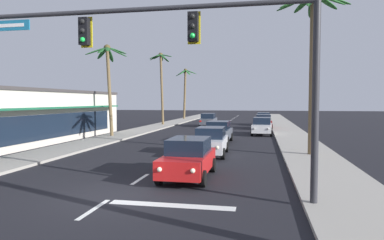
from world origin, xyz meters
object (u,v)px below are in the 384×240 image
(sedan_parked_nearest_kerb, at_px, (262,126))
(palm_left_third, at_px, (161,73))
(sedan_parked_far_kerb, at_px, (263,122))
(palm_left_farthest, at_px, (185,84))
(sedan_oncoming_far, at_px, (208,120))
(traffic_signal_mast, at_px, (197,45))
(palm_left_second, at_px, (108,68))
(sedan_lead_at_stop_bar, at_px, (188,158))
(palm_right_second, at_px, (313,37))
(storefront_strip_left, at_px, (17,116))
(sedan_parked_mid_kerb, at_px, (263,119))
(sedan_fifth_in_queue, at_px, (218,132))
(sedan_third_in_queue, at_px, (211,141))

(sedan_parked_nearest_kerb, relative_size, palm_left_third, 0.47)
(sedan_parked_far_kerb, xyz_separation_m, palm_left_farthest, (-13.45, 18.79, 5.38))
(sedan_oncoming_far, xyz_separation_m, sedan_parked_nearest_kerb, (6.72, -10.16, 0.00))
(traffic_signal_mast, distance_m, sedan_parked_far_kerb, 30.85)
(palm_left_second, height_order, palm_left_farthest, palm_left_farthest)
(sedan_lead_at_stop_bar, xyz_separation_m, palm_right_second, (5.90, 6.96, 6.07))
(palm_left_second, xyz_separation_m, palm_right_second, (16.36, -8.10, 0.70))
(sedan_parked_far_kerb, distance_m, palm_left_second, 19.13)
(sedan_parked_far_kerb, distance_m, palm_left_farthest, 23.73)
(sedan_oncoming_far, xyz_separation_m, palm_left_second, (-6.88, -14.85, 5.38))
(palm_left_second, bearing_deg, sedan_parked_nearest_kerb, 19.03)
(storefront_strip_left, bearing_deg, sedan_parked_mid_kerb, 53.39)
(palm_left_farthest, bearing_deg, sedan_parked_mid_kerb, -42.21)
(sedan_oncoming_far, relative_size, sedan_parked_mid_kerb, 0.99)
(sedan_parked_far_kerb, bearing_deg, sedan_lead_at_stop_bar, -96.94)
(traffic_signal_mast, bearing_deg, palm_right_second, 64.21)
(sedan_parked_nearest_kerb, relative_size, sedan_parked_mid_kerb, 1.00)
(palm_left_third, xyz_separation_m, palm_right_second, (15.94, -23.56, -0.06))
(sedan_fifth_in_queue, height_order, sedan_parked_far_kerb, same)
(sedan_lead_at_stop_bar, height_order, sedan_parked_mid_kerb, same)
(traffic_signal_mast, distance_m, sedan_oncoming_far, 33.76)
(palm_left_second, bearing_deg, sedan_third_in_queue, -39.64)
(sedan_oncoming_far, height_order, palm_left_farthest, palm_left_farthest)
(sedan_third_in_queue, relative_size, sedan_fifth_in_queue, 1.00)
(traffic_signal_mast, relative_size, storefront_strip_left, 0.49)
(sedan_lead_at_stop_bar, relative_size, palm_left_third, 0.46)
(sedan_lead_at_stop_bar, distance_m, palm_left_second, 19.11)
(sedan_lead_at_stop_bar, xyz_separation_m, storefront_strip_left, (-15.09, 8.89, 1.24))
(sedan_third_in_queue, distance_m, sedan_parked_far_kerb, 21.10)
(sedan_parked_nearest_kerb, xyz_separation_m, palm_right_second, (2.76, -12.79, 6.07))
(sedan_lead_at_stop_bar, bearing_deg, palm_right_second, 49.70)
(sedan_oncoming_far, bearing_deg, sedan_lead_at_stop_bar, -83.17)
(sedan_oncoming_far, relative_size, palm_right_second, 0.46)
(sedan_parked_mid_kerb, height_order, palm_right_second, palm_right_second)
(traffic_signal_mast, distance_m, sedan_parked_nearest_kerb, 23.51)
(sedan_third_in_queue, distance_m, palm_left_second, 14.67)
(palm_left_second, relative_size, palm_left_farthest, 0.93)
(palm_left_farthest, xyz_separation_m, storefront_strip_left, (-4.95, -37.10, -4.14))
(storefront_strip_left, bearing_deg, sedan_parked_nearest_kerb, 30.79)
(sedan_fifth_in_queue, xyz_separation_m, palm_left_third, (-9.80, 17.80, 6.13))
(sedan_third_in_queue, height_order, sedan_fifth_in_queue, same)
(palm_left_farthest, bearing_deg, palm_right_second, -67.67)
(sedan_fifth_in_queue, relative_size, palm_left_farthest, 0.50)
(sedan_parked_mid_kerb, distance_m, palm_right_second, 27.58)
(sedan_lead_at_stop_bar, height_order, palm_left_third, palm_left_third)
(palm_left_third, bearing_deg, sedan_parked_nearest_kerb, -39.24)
(sedan_lead_at_stop_bar, relative_size, sedan_parked_nearest_kerb, 0.99)
(palm_left_third, bearing_deg, sedan_parked_mid_kerb, 13.51)
(sedan_fifth_in_queue, height_order, palm_right_second, palm_right_second)
(sedan_parked_far_kerb, relative_size, palm_left_second, 0.54)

